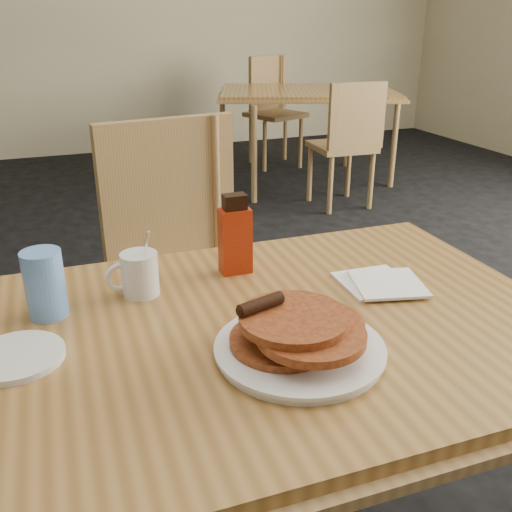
{
  "coord_description": "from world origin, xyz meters",
  "views": [
    {
      "loc": [
        -0.36,
        -0.96,
        1.29
      ],
      "look_at": [
        0.01,
        0.03,
        0.84
      ],
      "focal_mm": 40.0,
      "sensor_mm": 36.0,
      "label": 1
    }
  ],
  "objects_px": {
    "neighbor_table": "(308,95)",
    "chair_neighbor_far": "(272,101)",
    "chair_neighbor_near": "(349,135)",
    "syrup_bottle": "(235,237)",
    "chair_main_far": "(179,251)",
    "blue_tumbler": "(45,284)",
    "pancake_plate": "(299,339)",
    "coffee_mug": "(139,273)",
    "main_table": "(258,343)"
  },
  "relations": [
    {
      "from": "neighbor_table",
      "to": "main_table",
      "type": "bearing_deg",
      "value": -117.11
    },
    {
      "from": "chair_neighbor_far",
      "to": "blue_tumbler",
      "type": "relative_size",
      "value": 7.12
    },
    {
      "from": "pancake_plate",
      "to": "syrup_bottle",
      "type": "height_order",
      "value": "syrup_bottle"
    },
    {
      "from": "main_table",
      "to": "chair_main_far",
      "type": "bearing_deg",
      "value": 88.02
    },
    {
      "from": "chair_main_far",
      "to": "coffee_mug",
      "type": "bearing_deg",
      "value": -119.33
    },
    {
      "from": "neighbor_table",
      "to": "chair_main_far",
      "type": "bearing_deg",
      "value": -123.29
    },
    {
      "from": "pancake_plate",
      "to": "coffee_mug",
      "type": "height_order",
      "value": "coffee_mug"
    },
    {
      "from": "coffee_mug",
      "to": "chair_neighbor_far",
      "type": "bearing_deg",
      "value": 63.2
    },
    {
      "from": "chair_main_far",
      "to": "coffee_mug",
      "type": "xyz_separation_m",
      "value": [
        -0.21,
        -0.56,
        0.2
      ]
    },
    {
      "from": "chair_neighbor_near",
      "to": "pancake_plate",
      "type": "height_order",
      "value": "chair_neighbor_near"
    },
    {
      "from": "main_table",
      "to": "chair_main_far",
      "type": "xyz_separation_m",
      "value": [
        0.03,
        0.77,
        -0.11
      ]
    },
    {
      "from": "neighbor_table",
      "to": "chair_neighbor_near",
      "type": "distance_m",
      "value": 0.75
    },
    {
      "from": "neighbor_table",
      "to": "blue_tumbler",
      "type": "bearing_deg",
      "value": -123.4
    },
    {
      "from": "blue_tumbler",
      "to": "main_table",
      "type": "bearing_deg",
      "value": -25.88
    },
    {
      "from": "main_table",
      "to": "coffee_mug",
      "type": "bearing_deg",
      "value": 132.04
    },
    {
      "from": "chair_main_far",
      "to": "chair_neighbor_near",
      "type": "relative_size",
      "value": 1.13
    },
    {
      "from": "neighbor_table",
      "to": "pancake_plate",
      "type": "bearing_deg",
      "value": -115.88
    },
    {
      "from": "neighbor_table",
      "to": "chair_neighbor_far",
      "type": "distance_m",
      "value": 0.74
    },
    {
      "from": "chair_neighbor_near",
      "to": "syrup_bottle",
      "type": "height_order",
      "value": "syrup_bottle"
    },
    {
      "from": "chair_neighbor_near",
      "to": "syrup_bottle",
      "type": "bearing_deg",
      "value": -121.4
    },
    {
      "from": "main_table",
      "to": "neighbor_table",
      "type": "bearing_deg",
      "value": 62.89
    },
    {
      "from": "neighbor_table",
      "to": "blue_tumbler",
      "type": "height_order",
      "value": "blue_tumbler"
    },
    {
      "from": "main_table",
      "to": "blue_tumbler",
      "type": "distance_m",
      "value": 0.42
    },
    {
      "from": "chair_main_far",
      "to": "chair_neighbor_far",
      "type": "distance_m",
      "value": 3.66
    },
    {
      "from": "pancake_plate",
      "to": "coffee_mug",
      "type": "distance_m",
      "value": 0.39
    },
    {
      "from": "chair_neighbor_near",
      "to": "syrup_bottle",
      "type": "distance_m",
      "value": 2.86
    },
    {
      "from": "chair_main_far",
      "to": "blue_tumbler",
      "type": "distance_m",
      "value": 0.74
    },
    {
      "from": "chair_neighbor_far",
      "to": "chair_neighbor_near",
      "type": "height_order",
      "value": "chair_neighbor_far"
    },
    {
      "from": "main_table",
      "to": "blue_tumbler",
      "type": "bearing_deg",
      "value": 154.12
    },
    {
      "from": "pancake_plate",
      "to": "main_table",
      "type": "bearing_deg",
      "value": 103.14
    },
    {
      "from": "neighbor_table",
      "to": "chair_main_far",
      "type": "height_order",
      "value": "chair_main_far"
    },
    {
      "from": "coffee_mug",
      "to": "syrup_bottle",
      "type": "xyz_separation_m",
      "value": [
        0.22,
        0.04,
        0.04
      ]
    },
    {
      "from": "pancake_plate",
      "to": "syrup_bottle",
      "type": "bearing_deg",
      "value": 88.43
    },
    {
      "from": "chair_neighbor_far",
      "to": "blue_tumbler",
      "type": "distance_m",
      "value": 4.37
    },
    {
      "from": "chair_neighbor_near",
      "to": "pancake_plate",
      "type": "xyz_separation_m",
      "value": [
        -1.63,
        -2.7,
        0.25
      ]
    },
    {
      "from": "chair_neighbor_far",
      "to": "pancake_plate",
      "type": "bearing_deg",
      "value": -132.57
    },
    {
      "from": "chair_neighbor_far",
      "to": "blue_tumbler",
      "type": "height_order",
      "value": "chair_neighbor_far"
    },
    {
      "from": "chair_main_far",
      "to": "main_table",
      "type": "bearing_deg",
      "value": -100.59
    },
    {
      "from": "pancake_plate",
      "to": "syrup_bottle",
      "type": "xyz_separation_m",
      "value": [
        0.01,
        0.37,
        0.05
      ]
    },
    {
      "from": "chair_neighbor_far",
      "to": "pancake_plate",
      "type": "height_order",
      "value": "chair_neighbor_far"
    },
    {
      "from": "coffee_mug",
      "to": "blue_tumbler",
      "type": "relative_size",
      "value": 1.08
    },
    {
      "from": "chair_neighbor_far",
      "to": "chair_neighbor_near",
      "type": "distance_m",
      "value": 1.46
    },
    {
      "from": "pancake_plate",
      "to": "chair_neighbor_far",
      "type": "bearing_deg",
      "value": 68.29
    },
    {
      "from": "chair_main_far",
      "to": "blue_tumbler",
      "type": "bearing_deg",
      "value": -132.46
    },
    {
      "from": "chair_neighbor_near",
      "to": "chair_main_far",
      "type": "bearing_deg",
      "value": -128.71
    },
    {
      "from": "chair_neighbor_near",
      "to": "coffee_mug",
      "type": "distance_m",
      "value": 3.02
    },
    {
      "from": "chair_neighbor_near",
      "to": "blue_tumbler",
      "type": "bearing_deg",
      "value": -126.84
    },
    {
      "from": "main_table",
      "to": "syrup_bottle",
      "type": "distance_m",
      "value": 0.28
    },
    {
      "from": "chair_neighbor_far",
      "to": "coffee_mug",
      "type": "bearing_deg",
      "value": -136.9
    },
    {
      "from": "pancake_plate",
      "to": "blue_tumbler",
      "type": "relative_size",
      "value": 2.21
    }
  ]
}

